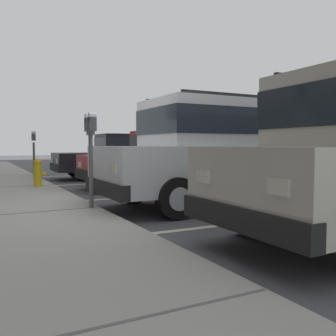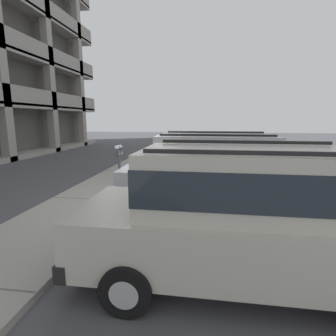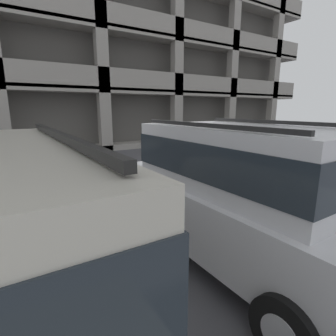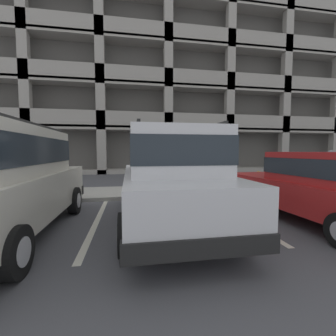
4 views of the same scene
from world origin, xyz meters
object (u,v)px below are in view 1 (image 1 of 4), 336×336
dark_hatchback (168,157)px  blue_coupe (122,155)px  fire_hydrant (38,173)px  silver_suv (222,148)px  parking_meter_near (91,138)px  parking_meter_far (34,147)px

dark_hatchback → blue_coupe: size_ratio=1.01×
fire_hydrant → blue_coupe: bearing=-50.6°
dark_hatchback → blue_coupe: same height
silver_suv → fire_hydrant: 4.85m
dark_hatchback → fire_hydrant: bearing=74.7°
parking_meter_near → dark_hatchback: bearing=-44.2°
dark_hatchback → parking_meter_near: (-3.13, 3.04, 0.45)m
silver_suv → fire_hydrant: (3.88, 2.84, -0.62)m
blue_coupe → parking_meter_far: bearing=89.7°
parking_meter_near → parking_meter_far: size_ratio=1.05×
blue_coupe → fire_hydrant: blue_coupe is taller
blue_coupe → parking_meter_near: bearing=157.4°
parking_meter_far → dark_hatchback: bearing=-138.3°
fire_hydrant → dark_hatchback: bearing=-101.3°
blue_coupe → dark_hatchback: bearing=-176.3°
silver_suv → blue_coupe: 6.55m
dark_hatchback → fire_hydrant: size_ratio=6.56×
dark_hatchback → parking_meter_far: (3.43, 3.05, 0.27)m
parking_meter_near → parking_meter_far: (6.56, 0.01, -0.18)m
blue_coupe → parking_meter_near: (-6.45, 2.93, 0.45)m
blue_coupe → fire_hydrant: (-2.65, 3.23, -0.36)m
parking_meter_near → fire_hydrant: (3.80, 0.30, -0.81)m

